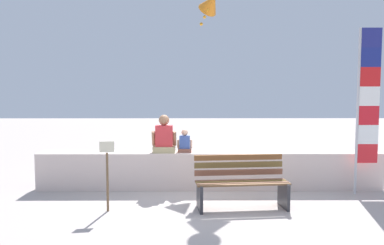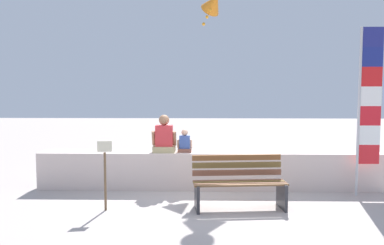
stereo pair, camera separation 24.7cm
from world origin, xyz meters
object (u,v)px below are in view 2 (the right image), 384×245
(person_child, at_px, (185,143))
(flag_banner, at_px, (367,102))
(kite_orange, at_px, (214,3))
(sign_post, at_px, (105,169))
(person_adult, at_px, (164,138))
(park_bench, at_px, (239,184))

(person_child, bearing_deg, flag_banner, -7.53)
(kite_orange, relative_size, sign_post, 0.78)
(person_child, distance_m, kite_orange, 3.89)
(person_child, relative_size, kite_orange, 0.51)
(person_adult, height_order, kite_orange, kite_orange)
(kite_orange, bearing_deg, park_bench, -84.17)
(person_adult, xyz_separation_m, person_child, (0.42, 0.00, -0.11))
(sign_post, bearing_deg, person_adult, 60.82)
(flag_banner, relative_size, kite_orange, 3.48)
(park_bench, xyz_separation_m, sign_post, (-2.25, -0.20, 0.29))
(park_bench, relative_size, sign_post, 1.38)
(park_bench, relative_size, person_adult, 2.13)
(person_adult, height_order, sign_post, person_adult)
(flag_banner, height_order, sign_post, flag_banner)
(park_bench, xyz_separation_m, person_adult, (-1.40, 1.31, 0.63))
(sign_post, bearing_deg, person_child, 50.23)
(park_bench, height_order, flag_banner, flag_banner)
(person_child, height_order, kite_orange, kite_orange)
(flag_banner, bearing_deg, kite_orange, 137.71)
(person_adult, distance_m, flag_banner, 3.96)
(park_bench, relative_size, person_child, 3.46)
(park_bench, height_order, person_adult, person_adult)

